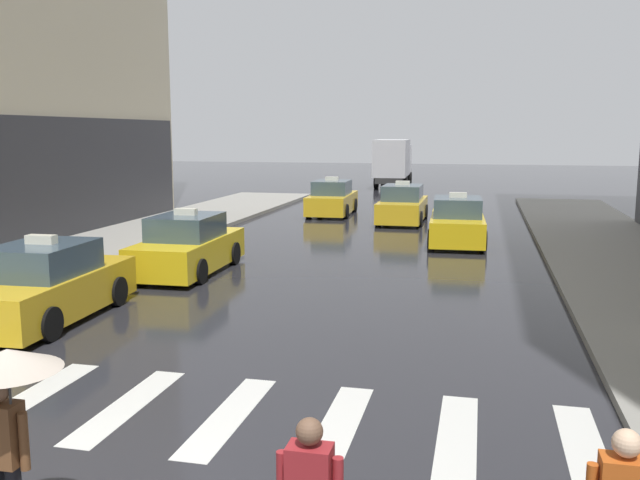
{
  "coord_description": "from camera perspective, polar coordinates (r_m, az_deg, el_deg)",
  "views": [
    {
      "loc": [
        4.04,
        -5.43,
        3.87
      ],
      "look_at": [
        0.88,
        8.0,
        1.69
      ],
      "focal_mm": 38.46,
      "sensor_mm": 36.0,
      "label": 1
    }
  ],
  "objects": [
    {
      "name": "crosswalk_markings",
      "position": [
        10.11,
        -11.76,
        -13.68
      ],
      "size": [
        11.3,
        2.8,
        0.01
      ],
      "color": "silver",
      "rests_on": "ground"
    },
    {
      "name": "taxi_lead",
      "position": [
        15.26,
        -21.81,
        -3.57
      ],
      "size": [
        2.09,
        4.61,
        1.8
      ],
      "color": "gold",
      "rests_on": "ground"
    },
    {
      "name": "taxi_second",
      "position": [
        19.31,
        -10.93,
        -0.56
      ],
      "size": [
        2.02,
        4.58,
        1.8
      ],
      "color": "yellow",
      "rests_on": "ground"
    },
    {
      "name": "taxi_fifth",
      "position": [
        32.33,
        1.02,
        3.39
      ],
      "size": [
        2.05,
        4.6,
        1.8
      ],
      "color": "gold",
      "rests_on": "ground"
    },
    {
      "name": "taxi_third",
      "position": [
        24.42,
        11.35,
        1.4
      ],
      "size": [
        2.07,
        4.6,
        1.8
      ],
      "color": "yellow",
      "rests_on": "ground"
    },
    {
      "name": "box_truck",
      "position": [
        49.01,
        6.1,
        6.56
      ],
      "size": [
        2.49,
        7.61,
        3.35
      ],
      "color": "#2D2D2D",
      "rests_on": "ground"
    },
    {
      "name": "pedestrian_with_umbrella",
      "position": [
        6.99,
        -24.67,
        -11.53
      ],
      "size": [
        0.96,
        0.96,
        1.94
      ],
      "color": "black",
      "rests_on": "ground"
    },
    {
      "name": "taxi_fourth",
      "position": [
        29.8,
        6.88,
        2.85
      ],
      "size": [
        1.94,
        4.54,
        1.8
      ],
      "color": "gold",
      "rests_on": "ground"
    }
  ]
}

